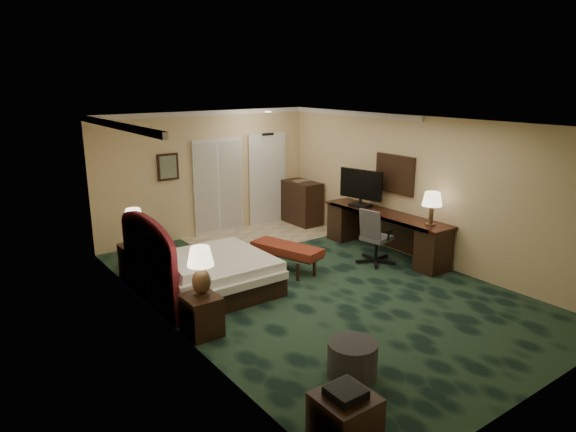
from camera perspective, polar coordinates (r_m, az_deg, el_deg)
floor at (r=8.62m, az=3.01°, el=-7.86°), size 5.00×7.50×0.00m
ceiling at (r=7.97m, az=3.28°, el=10.33°), size 5.00×7.50×0.00m
wall_back at (r=11.28m, az=-9.00°, el=4.63°), size 5.00×0.00×2.70m
wall_front at (r=5.92m, az=26.85°, el=-6.40°), size 5.00×0.00×2.70m
wall_left at (r=6.94m, az=-13.11°, el=-2.11°), size 0.00×7.50×2.70m
wall_right at (r=9.92m, az=14.43°, el=2.92°), size 0.00×7.50×2.70m
crown_molding at (r=7.97m, az=3.28°, el=9.98°), size 5.00×7.50×0.10m
tile_patch at (r=11.32m, az=-2.69°, el=-2.17°), size 3.20×1.70×0.01m
headboard at (r=8.05m, az=-15.27°, el=-4.74°), size 0.12×2.00×1.40m
entry_door at (r=12.08m, az=-2.32°, el=4.03°), size 1.02×0.06×2.18m
closet_doors at (r=11.41m, az=-7.73°, el=3.26°), size 1.20×0.06×2.10m
wall_art at (r=10.83m, az=-13.21°, el=5.33°), size 0.45×0.06×0.55m
wall_mirror at (r=10.24m, az=11.78°, el=4.59°), size 0.05×0.95×0.75m
bed at (r=8.38m, az=-8.53°, el=-6.57°), size 1.81×1.68×0.57m
nightstand_near at (r=7.11m, az=-9.59°, el=-10.81°), size 0.44×0.51×0.55m
nightstand_far at (r=9.23m, az=-16.45°, el=-4.90°), size 0.48×0.55×0.60m
lamp_near at (r=6.90m, az=-9.65°, el=-6.07°), size 0.43×0.43×0.67m
lamp_far at (r=9.06m, az=-16.72°, el=-1.18°), size 0.42×0.42×0.64m
bed_bench at (r=9.31m, az=-0.14°, el=-4.58°), size 0.85×1.42×0.45m
ottoman at (r=6.21m, az=7.16°, el=-15.47°), size 0.74×0.74×0.42m
side_table at (r=5.12m, az=6.32°, el=-21.86°), size 0.52×0.52×0.56m
desk at (r=10.24m, az=10.67°, el=-1.90°), size 0.62×2.87×0.83m
tv at (r=10.49m, az=8.10°, el=3.09°), size 0.29×0.97×0.76m
desk_lamp at (r=9.38m, az=15.67°, el=0.80°), size 0.44×0.44×0.61m
desk_chair at (r=9.67m, az=9.82°, el=-2.14°), size 0.72×0.69×1.07m
minibar at (r=12.14m, az=1.55°, el=1.49°), size 0.54×0.96×1.02m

